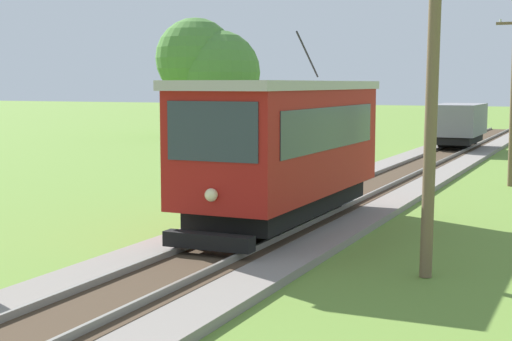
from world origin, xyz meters
TOP-DOWN VIEW (x-y plane):
  - red_tram at (0.00, 14.88)m, footprint 2.60×8.54m
  - freight_car at (0.00, 40.48)m, footprint 2.40×5.20m
  - utility_pole_near_tram at (4.34, 11.68)m, footprint 1.40×0.58m
  - tree_right_near at (-19.38, 45.73)m, footprint 5.71×5.71m
  - tree_left_far at (-17.73, 46.04)m, footprint 5.96×5.96m

SIDE VIEW (x-z plane):
  - freight_car at x=0.00m, z-range 0.40..2.71m
  - red_tram at x=0.00m, z-range -0.20..4.59m
  - utility_pole_near_tram at x=4.34m, z-range 0.10..6.79m
  - tree_left_far at x=-17.73m, z-range 0.78..8.29m
  - tree_right_near at x=-19.38m, z-range 1.34..9.75m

